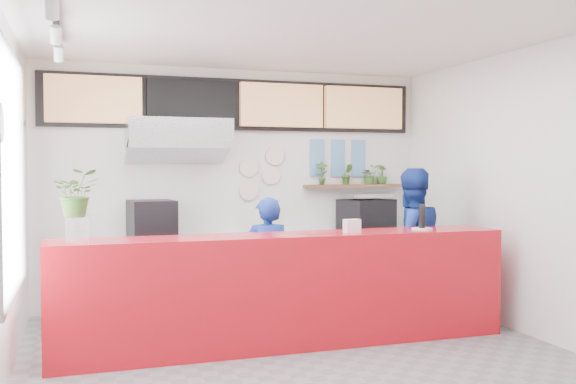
{
  "coord_description": "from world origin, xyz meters",
  "views": [
    {
      "loc": [
        -1.96,
        -5.52,
        1.76
      ],
      "look_at": [
        0.1,
        0.7,
        1.5
      ],
      "focal_mm": 40.0,
      "sensor_mm": 36.0,
      "label": 1
    }
  ],
  "objects": [
    {
      "name": "herb_b",
      "position": [
        1.5,
        2.4,
        1.66
      ],
      "size": [
        0.17,
        0.15,
        0.28
      ],
      "primitive_type": "imported",
      "rotation": [
        0.0,
        0.0,
        -0.15
      ],
      "color": "#345F21",
      "rests_on": "herb_shelf"
    },
    {
      "name": "right_bench",
      "position": [
        1.5,
        2.2,
        0.45
      ],
      "size": [
        1.8,
        0.6,
        0.9
      ],
      "primitive_type": "cube",
      "color": "#B2B5BA",
      "rests_on": "ground"
    },
    {
      "name": "wall_back",
      "position": [
        0.0,
        2.5,
        1.5
      ],
      "size": [
        5.0,
        0.0,
        5.0
      ],
      "primitive_type": "plane",
      "rotation": [
        1.57,
        0.0,
        0.0
      ],
      "color": "white",
      "rests_on": "ground"
    },
    {
      "name": "photo_frame_d",
      "position": [
        1.1,
        2.48,
        1.75
      ],
      "size": [
        0.2,
        0.02,
        0.25
      ],
      "primitive_type": "cube",
      "color": "#598CBF",
      "rests_on": "wall_back"
    },
    {
      "name": "dec_plate_c",
      "position": [
        0.15,
        2.47,
        1.45
      ],
      "size": [
        0.24,
        0.03,
        0.24
      ],
      "primitive_type": "cylinder",
      "rotation": [
        1.57,
        0.0,
        0.0
      ],
      "color": "silver",
      "rests_on": "wall_back"
    },
    {
      "name": "menu_board_mid_right",
      "position": [
        0.57,
        2.38,
        2.55
      ],
      "size": [
        1.1,
        0.1,
        0.55
      ],
      "primitive_type": "cube",
      "color": "tan",
      "rests_on": "wall_back"
    },
    {
      "name": "espresso_machine",
      "position": [
        1.69,
        2.2,
        1.11
      ],
      "size": [
        0.77,
        0.65,
        0.43
      ],
      "primitive_type": "cube",
      "rotation": [
        0.0,
        0.0,
        0.3
      ],
      "color": "black",
      "rests_on": "right_bench"
    },
    {
      "name": "extraction_hood",
      "position": [
        -0.8,
        2.15,
        2.15
      ],
      "size": [
        1.2,
        0.7,
        0.35
      ],
      "primitive_type": "cube",
      "color": "#B2B5BA",
      "rests_on": "ceiling"
    },
    {
      "name": "herb_a",
      "position": [
        1.13,
        2.4,
        1.68
      ],
      "size": [
        0.19,
        0.15,
        0.31
      ],
      "primitive_type": "imported",
      "rotation": [
        0.0,
        0.0,
        -0.25
      ],
      "color": "#345F21",
      "rests_on": "herb_shelf"
    },
    {
      "name": "soffit",
      "position": [
        0.0,
        2.46,
        2.55
      ],
      "size": [
        4.8,
        0.04,
        0.65
      ],
      "primitive_type": "cube",
      "color": "black",
      "rests_on": "wall_back"
    },
    {
      "name": "basil_vase",
      "position": [
        -1.96,
        0.32,
        1.53
      ],
      "size": [
        0.4,
        0.35,
        0.42
      ],
      "primitive_type": "imported",
      "rotation": [
        0.0,
        0.0,
        0.07
      ],
      "color": "#345F21",
      "rests_on": "glass_vase"
    },
    {
      "name": "wall_clock_face",
      "position": [
        -2.43,
        -0.9,
        2.05
      ],
      "size": [
        0.02,
        0.26,
        0.26
      ],
      "primitive_type": "cylinder",
      "rotation": [
        0.0,
        1.57,
        0.0
      ],
      "color": "white",
      "rests_on": "wall_left"
    },
    {
      "name": "staff_center",
      "position": [
        -0.03,
        1.01,
        0.72
      ],
      "size": [
        0.56,
        0.41,
        1.44
      ],
      "primitive_type": "imported",
      "rotation": [
        0.0,
        0.0,
        3.02
      ],
      "color": "navy",
      "rests_on": "ground"
    },
    {
      "name": "dec_plate_b",
      "position": [
        0.45,
        2.47,
        1.65
      ],
      "size": [
        0.24,
        0.03,
        0.24
      ],
      "primitive_type": "cylinder",
      "rotation": [
        1.57,
        0.0,
        0.0
      ],
      "color": "silver",
      "rests_on": "wall_back"
    },
    {
      "name": "pepper_mill",
      "position": [
        1.48,
        0.39,
        1.24
      ],
      "size": [
        0.08,
        0.08,
        0.25
      ],
      "primitive_type": "cylinder",
      "rotation": [
        0.0,
        0.0,
        0.42
      ],
      "color": "black",
      "rests_on": "white_plate"
    },
    {
      "name": "hood_lip",
      "position": [
        -0.8,
        2.15,
        1.95
      ],
      "size": [
        1.2,
        0.69,
        0.31
      ],
      "primitive_type": "cube",
      "rotation": [
        -0.35,
        0.0,
        0.0
      ],
      "color": "#B2B5BA",
      "rests_on": "ceiling"
    },
    {
      "name": "window_frame",
      "position": [
        -2.45,
        0.3,
        1.7
      ],
      "size": [
        0.03,
        2.3,
        2.0
      ],
      "primitive_type": "cube",
      "color": "#B2B5BA",
      "rests_on": "wall_left"
    },
    {
      "name": "herb_d",
      "position": [
        2.01,
        2.4,
        1.65
      ],
      "size": [
        0.18,
        0.17,
        0.27
      ],
      "primitive_type": "imported",
      "rotation": [
        0.0,
        0.0,
        0.32
      ],
      "color": "#345F21",
      "rests_on": "herb_shelf"
    },
    {
      "name": "cream_band",
      "position": [
        0.0,
        2.49,
        2.6
      ],
      "size": [
        5.0,
        0.02,
        0.8
      ],
      "primitive_type": "cube",
      "color": "beige",
      "rests_on": "wall_back"
    },
    {
      "name": "menu_board_far_left",
      "position": [
        -1.75,
        2.38,
        2.55
      ],
      "size": [
        1.1,
        0.1,
        0.55
      ],
      "primitive_type": "cube",
      "color": "tan",
      "rests_on": "wall_back"
    },
    {
      "name": "panini_oven",
      "position": [
        -1.11,
        2.2,
        1.13
      ],
      "size": [
        0.57,
        0.57,
        0.46
      ],
      "primitive_type": "cube",
      "rotation": [
        0.0,
        0.0,
        0.12
      ],
      "color": "black",
      "rests_on": "prep_bench"
    },
    {
      "name": "service_counter",
      "position": [
        0.0,
        0.4,
        0.55
      ],
      "size": [
        4.5,
        0.6,
        1.1
      ],
      "primitive_type": "cube",
      "color": "red",
      "rests_on": "ground"
    },
    {
      "name": "wall_right",
      "position": [
        2.5,
        0.0,
        1.5
      ],
      "size": [
        0.0,
        5.0,
        5.0
      ],
      "primitive_type": "plane",
      "rotation": [
        1.57,
        0.0,
        -1.57
      ],
      "color": "white",
      "rests_on": "ground"
    },
    {
      "name": "ceiling",
      "position": [
        0.0,
        0.0,
        3.0
      ],
      "size": [
        5.0,
        5.0,
        0.0
      ],
      "primitive_type": "plane",
      "rotation": [
        3.14,
        0.0,
        0.0
      ],
      "color": "silver"
    },
    {
      "name": "dec_plate_d",
      "position": [
        0.5,
        2.47,
        1.9
      ],
      "size": [
        0.24,
        0.03,
        0.24
      ],
      "primitive_type": "cylinder",
      "rotation": [
        1.57,
        0.0,
        0.0
      ],
      "color": "silver",
      "rests_on": "wall_back"
    },
    {
      "name": "glass_vase",
      "position": [
        -1.96,
        0.32,
        1.22
      ],
      "size": [
        0.25,
        0.25,
        0.25
      ],
      "primitive_type": "cylinder",
      "rotation": [
        0.0,
        0.0,
        -0.3
      ],
      "color": "silver",
      "rests_on": "service_counter"
    },
    {
      "name": "staff_right",
      "position": [
        1.67,
        0.97,
        0.87
      ],
      "size": [
        0.86,
        0.68,
        1.74
      ],
      "primitive_type": "imported",
      "rotation": [
        0.0,
        0.0,
        3.17
      ],
      "color": "navy",
      "rests_on": "ground"
    },
    {
      "name": "window_pane",
      "position": [
        -2.47,
        0.3,
        1.7
      ],
      "size": [
        0.04,
        2.2,
        1.9
      ],
      "primitive_type": "cube",
      "color": "silver",
      "rests_on": "wall_left"
    },
    {
      "name": "prep_bench",
      "position": [
        -0.8,
        2.2,
        0.45
      ],
      "size": [
        1.8,
        0.6,
        0.9
      ],
      "primitive_type": "cube",
      "color": "#B2B5BA",
      "rests_on": "ground"
    },
    {
      "name": "wall_left",
      "position": [
        -2.5,
        0.0,
        1.5
      ],
      "size": [
        0.0,
        5.0,
        5.0
      ],
      "primitive_type": "plane",
      "rotation": [
        1.57,
        0.0,
        1.57
      ],
      "color": "white",
      "rests_on": "ground"
    },
    {
      "name": "photo_frame_b",
      "position": [
        1.4,
        2.48,
        2.0
      ],
      "size": [
        0.2,
        0.02,
        0.25
      ],
      "primitive_type": "cube",
      "color": "#598CBF",
      "rests_on": "wall_back"
    },
    {
      "name": "track_rail",
      "position": [
        -2.1,
        0.0,
        2.94
      ],
      "size": [
        0.05,
        2.4,
        0.04
      ],
      "primitive_type": "cube",
      "color": "black",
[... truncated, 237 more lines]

